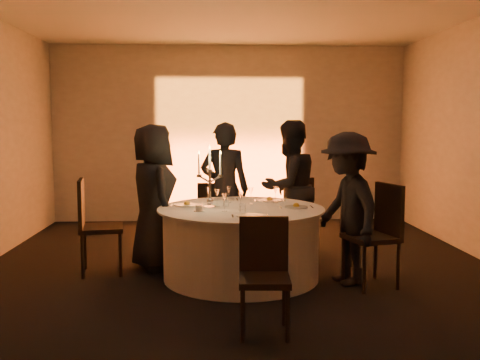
{
  "coord_description": "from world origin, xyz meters",
  "views": [
    {
      "loc": [
        -0.32,
        -5.69,
        1.67
      ],
      "look_at": [
        0.0,
        0.2,
        1.05
      ],
      "focal_mm": 40.0,
      "sensor_mm": 36.0,
      "label": 1
    }
  ],
  "objects": [
    {
      "name": "floor",
      "position": [
        0.0,
        0.0,
        0.0
      ],
      "size": [
        7.0,
        7.0,
        0.0
      ],
      "primitive_type": "plane",
      "color": "black",
      "rests_on": "ground"
    },
    {
      "name": "wall_back",
      "position": [
        0.0,
        3.5,
        1.5
      ],
      "size": [
        7.0,
        0.0,
        7.0
      ],
      "primitive_type": "plane",
      "rotation": [
        1.57,
        0.0,
        0.0
      ],
      "color": "#B6B0A9",
      "rests_on": "floor"
    },
    {
      "name": "wall_front",
      "position": [
        0.0,
        -3.5,
        1.5
      ],
      "size": [
        7.0,
        0.0,
        7.0
      ],
      "primitive_type": "plane",
      "rotation": [
        -1.57,
        0.0,
        0.0
      ],
      "color": "#B6B0A9",
      "rests_on": "floor"
    },
    {
      "name": "uplighter_fixture",
      "position": [
        0.0,
        3.2,
        0.05
      ],
      "size": [
        0.25,
        0.12,
        0.1
      ],
      "primitive_type": "cube",
      "color": "black",
      "rests_on": "floor"
    },
    {
      "name": "banquet_table",
      "position": [
        0.0,
        0.0,
        0.38
      ],
      "size": [
        1.8,
        1.8,
        0.77
      ],
      "color": "black",
      "rests_on": "floor"
    },
    {
      "name": "chair_left",
      "position": [
        -1.64,
        0.24,
        0.6
      ],
      "size": [
        0.54,
        0.54,
        1.06
      ],
      "rotation": [
        0.0,
        0.0,
        1.74
      ],
      "color": "black",
      "rests_on": "floor"
    },
    {
      "name": "chair_back_left",
      "position": [
        -0.3,
        1.52,
        0.49
      ],
      "size": [
        0.45,
        0.45,
        0.88
      ],
      "rotation": [
        0.0,
        0.0,
        2.96
      ],
      "color": "black",
      "rests_on": "floor"
    },
    {
      "name": "chair_back_right",
      "position": [
        0.79,
        1.26,
        0.54
      ],
      "size": [
        0.57,
        0.57,
        0.96
      ],
      "rotation": [
        0.0,
        0.0,
        -2.63
      ],
      "color": "black",
      "rests_on": "floor"
    },
    {
      "name": "chair_right",
      "position": [
        1.4,
        -0.37,
        0.6
      ],
      "size": [
        0.58,
        0.58,
        1.06
      ],
      "rotation": [
        0.0,
        0.0,
        -1.28
      ],
      "color": "black",
      "rests_on": "floor"
    },
    {
      "name": "chair_front",
      "position": [
        0.1,
        -1.51,
        0.52
      ],
      "size": [
        0.43,
        0.43,
        0.92
      ],
      "rotation": [
        0.0,
        0.0,
        -0.06
      ],
      "color": "black",
      "rests_on": "floor"
    },
    {
      "name": "guest_left",
      "position": [
        -0.99,
        0.43,
        0.83
      ],
      "size": [
        0.81,
        0.96,
        1.67
      ],
      "primitive_type": "imported",
      "rotation": [
        0.0,
        0.0,
        1.98
      ],
      "color": "black",
      "rests_on": "floor"
    },
    {
      "name": "guest_back_left",
      "position": [
        -0.15,
        1.02,
        0.85
      ],
      "size": [
        0.67,
        0.49,
        1.69
      ],
      "primitive_type": "imported",
      "rotation": [
        0.0,
        0.0,
        2.99
      ],
      "color": "black",
      "rests_on": "floor"
    },
    {
      "name": "guest_back_right",
      "position": [
        0.68,
        1.07,
        0.86
      ],
      "size": [
        1.06,
        1.0,
        1.72
      ],
      "primitive_type": "imported",
      "rotation": [
        0.0,
        0.0,
        -2.57
      ],
      "color": "black",
      "rests_on": "floor"
    },
    {
      "name": "guest_right",
      "position": [
        1.09,
        -0.26,
        0.79
      ],
      "size": [
        0.81,
        1.13,
        1.59
      ],
      "primitive_type": "imported",
      "rotation": [
        0.0,
        0.0,
        -1.34
      ],
      "color": "black",
      "rests_on": "floor"
    },
    {
      "name": "plate_left",
      "position": [
        -0.59,
        0.18,
        0.79
      ],
      "size": [
        0.36,
        0.28,
        0.08
      ],
      "color": "silver",
      "rests_on": "banquet_table"
    },
    {
      "name": "plate_back_left",
      "position": [
        -0.18,
        0.6,
        0.78
      ],
      "size": [
        0.36,
        0.28,
        0.01
      ],
      "color": "silver",
      "rests_on": "banquet_table"
    },
    {
      "name": "plate_back_right",
      "position": [
        0.36,
        0.49,
        0.79
      ],
      "size": [
        0.35,
        0.28,
        0.08
      ],
      "color": "silver",
      "rests_on": "banquet_table"
    },
    {
      "name": "plate_right",
      "position": [
        0.6,
        -0.03,
        0.79
      ],
      "size": [
        0.36,
        0.25,
        0.08
      ],
      "color": "silver",
      "rests_on": "banquet_table"
    },
    {
      "name": "plate_front",
      "position": [
        0.06,
        -0.56,
        0.78
      ],
      "size": [
        0.36,
        0.27,
        0.01
      ],
      "color": "silver",
      "rests_on": "banquet_table"
    },
    {
      "name": "coffee_cup",
      "position": [
        -0.45,
        -0.21,
        0.8
      ],
      "size": [
        0.11,
        0.11,
        0.07
      ],
      "color": "silver",
      "rests_on": "banquet_table"
    },
    {
      "name": "candelabra",
      "position": [
        -0.33,
        -0.0,
        1.0
      ],
      "size": [
        0.28,
        0.14,
        0.67
      ],
      "color": "silver",
      "rests_on": "banquet_table"
    },
    {
      "name": "wine_glass_a",
      "position": [
        -0.01,
        -0.18,
        0.91
      ],
      "size": [
        0.07,
        0.07,
        0.19
      ],
      "color": "white",
      "rests_on": "banquet_table"
    },
    {
      "name": "wine_glass_b",
      "position": [
        -0.12,
        0.36,
        0.91
      ],
      "size": [
        0.07,
        0.07,
        0.19
      ],
      "color": "white",
      "rests_on": "banquet_table"
    },
    {
      "name": "wine_glass_c",
      "position": [
        0.13,
        0.25,
        0.91
      ],
      "size": [
        0.07,
        0.07,
        0.19
      ],
      "color": "white",
      "rests_on": "banquet_table"
    },
    {
      "name": "wine_glass_d",
      "position": [
        -0.36,
        0.29,
        0.91
      ],
      "size": [
        0.07,
        0.07,
        0.19
      ],
      "color": "white",
      "rests_on": "banquet_table"
    },
    {
      "name": "wine_glass_e",
      "position": [
        -0.18,
        -0.25,
        0.91
      ],
      "size": [
        0.07,
        0.07,
        0.19
      ],
      "color": "white",
      "rests_on": "banquet_table"
    },
    {
      "name": "wine_glass_f",
      "position": [
        -0.26,
        0.08,
        0.91
      ],
      "size": [
        0.07,
        0.07,
        0.19
      ],
      "color": "white",
      "rests_on": "banquet_table"
    },
    {
      "name": "wine_glass_g",
      "position": [
        0.41,
        0.31,
        0.91
      ],
      "size": [
        0.07,
        0.07,
        0.19
      ],
      "color": "white",
      "rests_on": "banquet_table"
    },
    {
      "name": "tumbler_a",
      "position": [
        -0.16,
        0.1,
        0.82
      ],
      "size": [
        0.07,
        0.07,
        0.09
      ],
      "primitive_type": "cylinder",
      "color": "white",
      "rests_on": "banquet_table"
    },
    {
      "name": "tumbler_b",
      "position": [
        -0.0,
        -0.31,
        0.82
      ],
      "size": [
        0.07,
        0.07,
        0.09
      ],
      "primitive_type": "cylinder",
      "color": "white",
      "rests_on": "banquet_table"
    }
  ]
}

